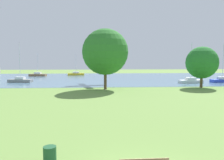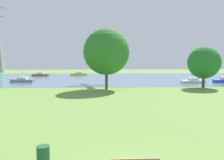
{
  "view_description": "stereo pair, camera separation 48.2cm",
  "coord_description": "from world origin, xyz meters",
  "px_view_note": "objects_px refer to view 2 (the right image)",
  "views": [
    {
      "loc": [
        -1.71,
        -7.8,
        4.51
      ],
      "look_at": [
        0.07,
        17.91,
        2.28
      ],
      "focal_mm": 37.1,
      "sensor_mm": 36.0,
      "label": 1
    },
    {
      "loc": [
        -1.23,
        -7.82,
        4.51
      ],
      "look_at": [
        0.07,
        17.91,
        2.28
      ],
      "focal_mm": 37.1,
      "sensor_mm": 36.0,
      "label": 2
    }
  ],
  "objects_px": {
    "sailboat_gray": "(23,80)",
    "sailboat_yellow": "(79,74)",
    "sailboat_white": "(193,81)",
    "tree_west_far": "(204,63)",
    "sailboat_brown": "(41,74)",
    "tree_mid_shore": "(106,52)",
    "litter_bin": "(43,155)"
  },
  "relations": [
    {
      "from": "sailboat_brown",
      "to": "sailboat_white",
      "type": "bearing_deg",
      "value": -32.35
    },
    {
      "from": "sailboat_brown",
      "to": "tree_west_far",
      "type": "xyz_separation_m",
      "value": [
        33.53,
        -29.22,
        3.63
      ]
    },
    {
      "from": "litter_bin",
      "to": "tree_west_far",
      "type": "xyz_separation_m",
      "value": [
        19.26,
        26.86,
        3.69
      ]
    },
    {
      "from": "sailboat_brown",
      "to": "litter_bin",
      "type": "bearing_deg",
      "value": -75.72
    },
    {
      "from": "litter_bin",
      "to": "tree_mid_shore",
      "type": "xyz_separation_m",
      "value": [
        3.44,
        25.74,
        5.34
      ]
    },
    {
      "from": "sailboat_white",
      "to": "sailboat_brown",
      "type": "xyz_separation_m",
      "value": [
        -34.79,
        22.04,
        -0.02
      ]
    },
    {
      "from": "sailboat_white",
      "to": "sailboat_gray",
      "type": "bearing_deg",
      "value": 173.41
    },
    {
      "from": "litter_bin",
      "to": "tree_west_far",
      "type": "bearing_deg",
      "value": 54.36
    },
    {
      "from": "sailboat_white",
      "to": "tree_west_far",
      "type": "relative_size",
      "value": 1.18
    },
    {
      "from": "sailboat_gray",
      "to": "sailboat_brown",
      "type": "bearing_deg",
      "value": 93.12
    },
    {
      "from": "sailboat_gray",
      "to": "sailboat_yellow",
      "type": "height_order",
      "value": "sailboat_gray"
    },
    {
      "from": "sailboat_brown",
      "to": "tree_mid_shore",
      "type": "height_order",
      "value": "tree_mid_shore"
    },
    {
      "from": "sailboat_gray",
      "to": "tree_west_far",
      "type": "height_order",
      "value": "sailboat_gray"
    },
    {
      "from": "litter_bin",
      "to": "sailboat_brown",
      "type": "relative_size",
      "value": 0.12
    },
    {
      "from": "litter_bin",
      "to": "sailboat_yellow",
      "type": "height_order",
      "value": "sailboat_yellow"
    },
    {
      "from": "sailboat_gray",
      "to": "sailboat_yellow",
      "type": "distance_m",
      "value": 23.03
    },
    {
      "from": "sailboat_brown",
      "to": "sailboat_yellow",
      "type": "distance_m",
      "value": 10.76
    },
    {
      "from": "sailboat_white",
      "to": "tree_west_far",
      "type": "xyz_separation_m",
      "value": [
        -1.26,
        -7.18,
        3.61
      ]
    },
    {
      "from": "sailboat_gray",
      "to": "tree_west_far",
      "type": "distance_m",
      "value": 34.57
    },
    {
      "from": "sailboat_white",
      "to": "sailboat_yellow",
      "type": "distance_m",
      "value": 34.91
    },
    {
      "from": "litter_bin",
      "to": "tree_mid_shore",
      "type": "height_order",
      "value": "tree_mid_shore"
    },
    {
      "from": "sailboat_yellow",
      "to": "tree_mid_shore",
      "type": "relative_size",
      "value": 0.68
    },
    {
      "from": "sailboat_gray",
      "to": "tree_mid_shore",
      "type": "distance_m",
      "value": 21.36
    },
    {
      "from": "sailboat_yellow",
      "to": "tree_mid_shore",
      "type": "height_order",
      "value": "tree_mid_shore"
    },
    {
      "from": "tree_mid_shore",
      "to": "tree_west_far",
      "type": "height_order",
      "value": "tree_mid_shore"
    },
    {
      "from": "sailboat_yellow",
      "to": "sailboat_brown",
      "type": "bearing_deg",
      "value": -164.39
    },
    {
      "from": "tree_mid_shore",
      "to": "sailboat_white",
      "type": "bearing_deg",
      "value": 25.92
    },
    {
      "from": "sailboat_white",
      "to": "sailboat_brown",
      "type": "distance_m",
      "value": 41.19
    },
    {
      "from": "litter_bin",
      "to": "tree_west_far",
      "type": "height_order",
      "value": "tree_west_far"
    },
    {
      "from": "sailboat_white",
      "to": "tree_mid_shore",
      "type": "height_order",
      "value": "tree_mid_shore"
    },
    {
      "from": "tree_west_far",
      "to": "tree_mid_shore",
      "type": "bearing_deg",
      "value": -175.94
    },
    {
      "from": "sailboat_white",
      "to": "sailboat_yellow",
      "type": "xyz_separation_m",
      "value": [
        -24.43,
        24.94,
        -0.02
      ]
    }
  ]
}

